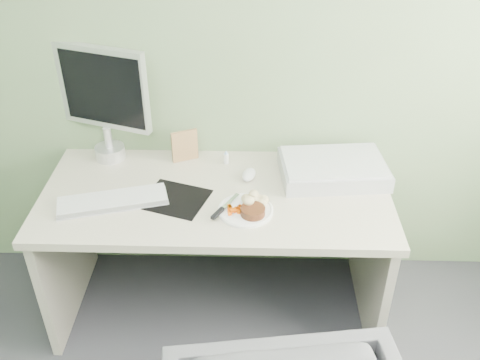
{
  "coord_description": "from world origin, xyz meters",
  "views": [
    {
      "loc": [
        0.17,
        -0.37,
        2.15
      ],
      "look_at": [
        0.12,
        1.5,
        0.89
      ],
      "focal_mm": 40.0,
      "sensor_mm": 36.0,
      "label": 1
    }
  ],
  "objects_px": {
    "scanner": "(333,169)",
    "monitor": "(103,97)",
    "desk": "(217,224)",
    "plate": "(245,210)"
  },
  "relations": [
    {
      "from": "desk",
      "to": "plate",
      "type": "distance_m",
      "value": 0.27
    },
    {
      "from": "plate",
      "to": "desk",
      "type": "bearing_deg",
      "value": 135.73
    },
    {
      "from": "plate",
      "to": "scanner",
      "type": "bearing_deg",
      "value": 35.35
    },
    {
      "from": "desk",
      "to": "plate",
      "type": "height_order",
      "value": "plate"
    },
    {
      "from": "desk",
      "to": "scanner",
      "type": "height_order",
      "value": "scanner"
    },
    {
      "from": "monitor",
      "to": "desk",
      "type": "bearing_deg",
      "value": -10.88
    },
    {
      "from": "desk",
      "to": "scanner",
      "type": "xyz_separation_m",
      "value": [
        0.55,
        0.16,
        0.22
      ]
    },
    {
      "from": "scanner",
      "to": "monitor",
      "type": "bearing_deg",
      "value": 166.19
    },
    {
      "from": "desk",
      "to": "scanner",
      "type": "distance_m",
      "value": 0.61
    },
    {
      "from": "scanner",
      "to": "monitor",
      "type": "xyz_separation_m",
      "value": [
        -1.1,
        0.16,
        0.28
      ]
    }
  ]
}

